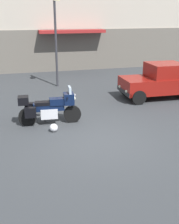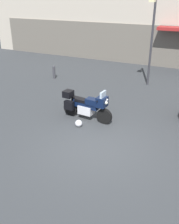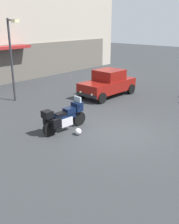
% 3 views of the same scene
% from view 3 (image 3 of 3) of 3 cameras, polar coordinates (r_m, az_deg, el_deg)
% --- Properties ---
extents(ground_plane, '(80.00, 80.00, 0.00)m').
position_cam_3_polar(ground_plane, '(11.23, 5.77, -4.41)').
color(ground_plane, '#2D3033').
extents(motorcycle, '(2.26, 0.80, 1.36)m').
position_cam_3_polar(motorcycle, '(11.20, -5.50, -1.05)').
color(motorcycle, black).
rests_on(motorcycle, ground).
extents(helmet, '(0.28, 0.28, 0.28)m').
position_cam_3_polar(helmet, '(10.92, -2.49, -4.25)').
color(helmet, silver).
rests_on(helmet, ground).
extents(car_hatchback_near, '(3.92, 1.91, 1.64)m').
position_cam_3_polar(car_hatchback_near, '(16.49, 3.98, 6.23)').
color(car_hatchback_near, maroon).
rests_on(car_hatchback_near, ground).
extents(streetlamp_curbside, '(0.28, 0.94, 4.63)m').
position_cam_3_polar(streetlamp_curbside, '(15.60, -16.44, 12.32)').
color(streetlamp_curbside, '#2D2D33').
rests_on(streetlamp_curbside, ground).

